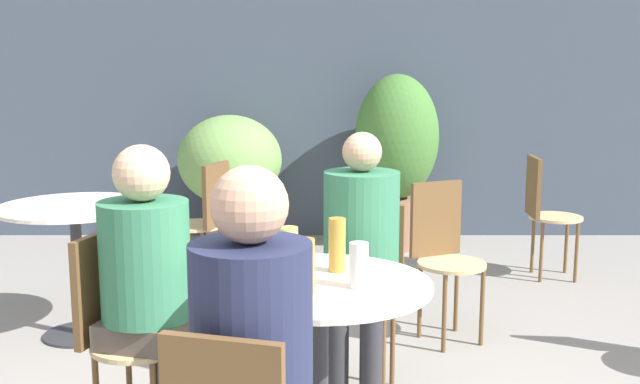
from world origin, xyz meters
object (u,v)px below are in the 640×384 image
object	(u,v)px
potted_plant_0	(230,167)
beer_glass_1	(305,267)
potted_plant_1	(397,149)
beer_glass_3	(337,245)
bistro_chair_5	(544,206)
bistro_chair_6	(206,214)
bistro_chair_3	(443,246)
bistro_chair_0	(367,280)
cafe_table_near	(320,327)
seated_person_2	(253,353)
seated_person_1	(149,275)
bistro_chair_1	(118,322)
cafe_table_far	(76,233)
beer_glass_2	(359,265)
beer_glass_0	(289,251)
seated_person_0	(361,245)

from	to	relation	value
potted_plant_0	beer_glass_1	bearing A→B (deg)	-79.29
potted_plant_1	beer_glass_3	bearing A→B (deg)	-99.46
bistro_chair_5	bistro_chair_6	xyz separation A→B (m)	(-2.30, -0.30, 0.00)
bistro_chair_3	beer_glass_1	world-z (taller)	beer_glass_1
bistro_chair_0	beer_glass_1	bearing A→B (deg)	-90.58
cafe_table_near	seated_person_2	size ratio (longest dim) A/B	0.64
seated_person_1	potted_plant_1	bearing A→B (deg)	-5.48
bistro_chair_1	potted_plant_1	world-z (taller)	potted_plant_1
bistro_chair_6	beer_glass_3	world-z (taller)	beer_glass_3
cafe_table_near	bistro_chair_0	world-z (taller)	bistro_chair_0
cafe_table_far	seated_person_2	bearing A→B (deg)	-61.03
beer_glass_3	beer_glass_2	bearing A→B (deg)	-70.96
beer_glass_0	beer_glass_1	distance (m)	0.24
bistro_chair_6	seated_person_1	xyz separation A→B (m)	(0.11, -2.10, 0.20)
bistro_chair_0	beer_glass_2	xyz separation A→B (m)	(-0.08, -0.84, 0.30)
beer_glass_2	potted_plant_1	xyz separation A→B (m)	(0.49, 3.54, -0.01)
seated_person_1	potted_plant_0	size ratio (longest dim) A/B	1.11
beer_glass_0	bistro_chair_5	bearing A→B (deg)	56.04
seated_person_1	seated_person_2	distance (m)	0.94
bistro_chair_0	seated_person_2	world-z (taller)	seated_person_2
bistro_chair_0	bistro_chair_6	world-z (taller)	same
bistro_chair_0	seated_person_1	bearing A→B (deg)	-129.60
beer_glass_0	bistro_chair_3	bearing A→B (deg)	59.50
bistro_chair_1	seated_person_1	world-z (taller)	seated_person_1
bistro_chair_1	bistro_chair_3	world-z (taller)	same
bistro_chair_5	beer_glass_3	bearing A→B (deg)	150.34
beer_glass_3	potted_plant_1	world-z (taller)	potted_plant_1
bistro_chair_5	seated_person_2	world-z (taller)	seated_person_2
bistro_chair_1	beer_glass_2	bearing A→B (deg)	-91.79
seated_person_2	potted_plant_1	bearing A→B (deg)	-85.54
bistro_chair_5	beer_glass_0	world-z (taller)	beer_glass_0
bistro_chair_0	bistro_chair_3	bearing A→B (deg)	70.32
bistro_chair_3	beer_glass_1	xyz separation A→B (m)	(-0.72, -1.56, 0.32)
seated_person_2	beer_glass_1	bearing A→B (deg)	-88.94
bistro_chair_3	beer_glass_0	xyz separation A→B (m)	(-0.78, -1.33, 0.31)
bistro_chair_1	bistro_chair_6	xyz separation A→B (m)	(0.03, 2.06, 0.00)
seated_person_0	beer_glass_0	distance (m)	0.63
cafe_table_near	seated_person_0	size ratio (longest dim) A/B	0.66
beer_glass_1	seated_person_2	bearing A→B (deg)	-104.35
bistro_chair_3	potted_plant_0	xyz separation A→B (m)	(-1.39, 2.02, 0.15)
cafe_table_near	beer_glass_0	bearing A→B (deg)	139.91
bistro_chair_1	bistro_chair_0	bearing A→B (deg)	-45.00
seated_person_1	beer_glass_2	distance (m)	0.81
cafe_table_far	bistro_chair_1	world-z (taller)	bistro_chair_1
seated_person_1	beer_glass_2	size ratio (longest dim) A/B	7.64
bistro_chair_5	beer_glass_2	xyz separation A→B (m)	(-1.43, -2.64, 0.30)
bistro_chair_3	potted_plant_0	world-z (taller)	potted_plant_0
cafe_table_far	beer_glass_2	xyz separation A→B (m)	(1.46, -1.50, 0.23)
cafe_table_far	beer_glass_1	world-z (taller)	beer_glass_1
bistro_chair_0	beer_glass_1	size ratio (longest dim) A/B	4.53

